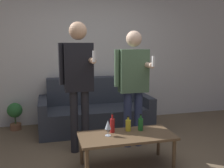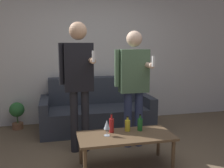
# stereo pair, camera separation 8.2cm
# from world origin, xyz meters

# --- Properties ---
(wall_back) EXTENTS (8.00, 0.06, 2.70)m
(wall_back) POSITION_xyz_m (0.00, 2.22, 1.35)
(wall_back) COLOR silver
(wall_back) RESTS_ON ground_plane
(couch) EXTENTS (1.92, 0.90, 0.88)m
(couch) POSITION_xyz_m (-0.03, 1.76, 0.31)
(couch) COLOR #383D47
(couch) RESTS_ON ground_plane
(coffee_table) EXTENTS (1.14, 0.52, 0.41)m
(coffee_table) POSITION_xyz_m (0.07, 0.22, 0.37)
(coffee_table) COLOR brown
(coffee_table) RESTS_ON ground_plane
(bottle_orange) EXTENTS (0.07, 0.07, 0.19)m
(bottle_orange) POSITION_xyz_m (0.13, 0.34, 0.49)
(bottle_orange) COLOR yellow
(bottle_orange) RESTS_ON coffee_table
(bottle_green) EXTENTS (0.06, 0.06, 0.24)m
(bottle_green) POSITION_xyz_m (-0.08, 0.34, 0.51)
(bottle_green) COLOR #B21E1E
(bottle_green) RESTS_ON coffee_table
(bottle_dark) EXTENTS (0.06, 0.06, 0.21)m
(bottle_dark) POSITION_xyz_m (0.28, 0.32, 0.49)
(bottle_dark) COLOR #23752D
(bottle_dark) RESTS_ON coffee_table
(wine_glass_near) EXTENTS (0.07, 0.07, 0.19)m
(wine_glass_near) POSITION_xyz_m (-0.16, 0.24, 0.54)
(wine_glass_near) COLOR silver
(wine_glass_near) RESTS_ON coffee_table
(person_standing_left) EXTENTS (0.45, 0.44, 1.77)m
(person_standing_left) POSITION_xyz_m (-0.43, 0.81, 1.07)
(person_standing_left) COLOR #232328
(person_standing_left) RESTS_ON ground_plane
(person_standing_right) EXTENTS (0.49, 0.43, 1.67)m
(person_standing_right) POSITION_xyz_m (0.35, 0.81, 0.99)
(person_standing_right) COLOR navy
(person_standing_right) RESTS_ON ground_plane
(potted_plant) EXTENTS (0.26, 0.26, 0.48)m
(potted_plant) POSITION_xyz_m (-1.40, 1.99, 0.30)
(potted_plant) COLOR #936042
(potted_plant) RESTS_ON ground_plane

